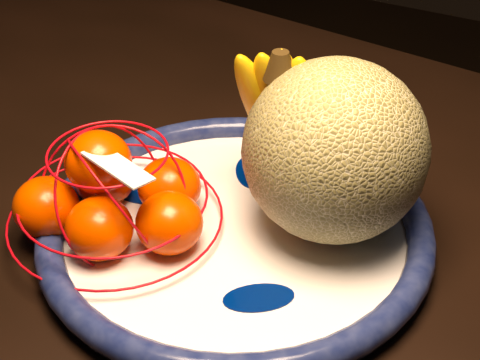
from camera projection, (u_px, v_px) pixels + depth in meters
The scene contains 6 objects.
dining_table at pixel (218, 233), 0.89m from camera, with size 1.54×1.03×0.72m.
fruit_bowl at pixel (235, 228), 0.75m from camera, with size 0.40×0.40×0.03m.
cantaloupe at pixel (335, 151), 0.70m from camera, with size 0.18×0.18×0.18m, color olive.
banana_bunch at pixel (284, 108), 0.76m from camera, with size 0.12×0.12×0.19m.
mandarin_bag at pixel (114, 197), 0.73m from camera, with size 0.25×0.25×0.14m.
price_tag at pixel (118, 166), 0.67m from camera, with size 0.07×0.03×0.00m, color white.
Camera 1 is at (0.39, -0.66, 1.21)m, focal length 55.00 mm.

